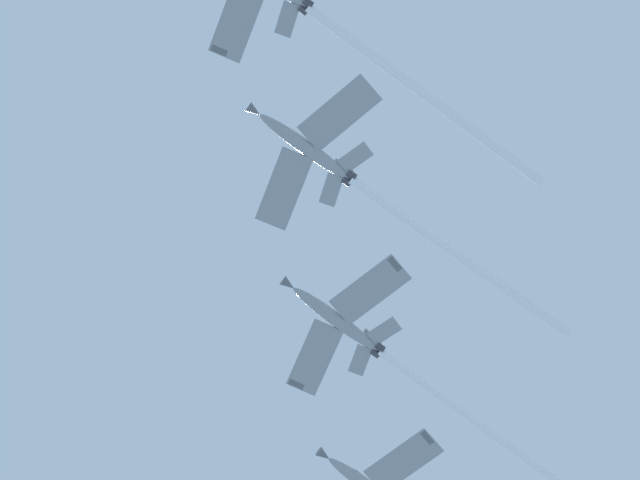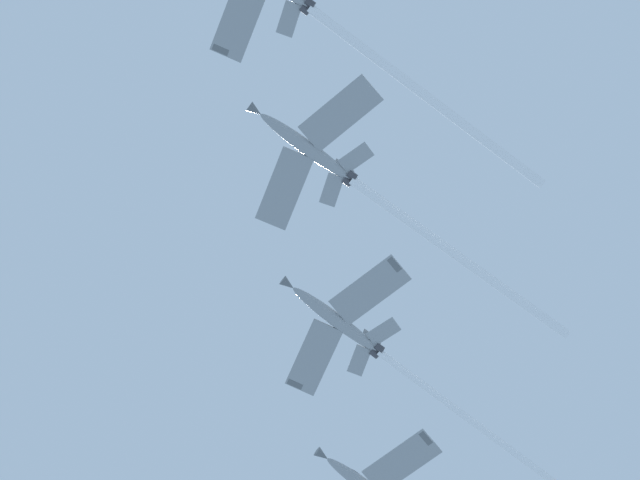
{
  "view_description": "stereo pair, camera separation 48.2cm",
  "coord_description": "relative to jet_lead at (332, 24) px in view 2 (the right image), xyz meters",
  "views": [
    {
      "loc": [
        17.2,
        -2.66,
        1.58
      ],
      "look_at": [
        -47.4,
        7.94,
        141.24
      ],
      "focal_mm": 79.08,
      "sensor_mm": 36.0,
      "label": 1
    },
    {
      "loc": [
        17.12,
        -3.14,
        1.58
      ],
      "look_at": [
        -47.4,
        7.94,
        141.24
      ],
      "focal_mm": 79.08,
      "sensor_mm": 36.0,
      "label": 2
    }
  ],
  "objects": [
    {
      "name": "jet_lead",
      "position": [
        0.0,
        0.0,
        0.0
      ],
      "size": [
        25.46,
        39.97,
        8.74
      ],
      "color": "gray"
    },
    {
      "name": "jet_second",
      "position": [
        -17.24,
        7.46,
        -2.34
      ],
      "size": [
        24.47,
        39.03,
        8.21
      ],
      "color": "gray"
    },
    {
      "name": "jet_third",
      "position": [
        -35.2,
        11.57,
        -4.33
      ],
      "size": [
        24.1,
        37.11,
        8.55
      ],
      "color": "gray"
    }
  ]
}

